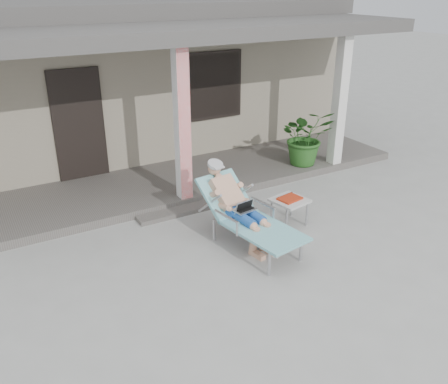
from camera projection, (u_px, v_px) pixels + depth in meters
ground at (249, 259)px, 6.86m from camera, size 60.00×60.00×0.00m
house at (105, 73)px, 11.33m from camera, size 10.40×5.40×3.30m
porch_deck at (166, 184)px, 9.20m from camera, size 10.00×2.00×0.15m
porch_overhang at (159, 38)px, 8.05m from camera, size 10.00×2.30×2.85m
porch_step at (192, 208)px, 8.31m from camera, size 2.00×0.30×0.07m
lounger at (243, 197)px, 7.00m from camera, size 0.99×1.96×1.24m
side_table at (289, 202)px, 7.72m from camera, size 0.60×0.60×0.47m
potted_palm at (306, 137)px, 9.78m from camera, size 1.33×1.25×1.18m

